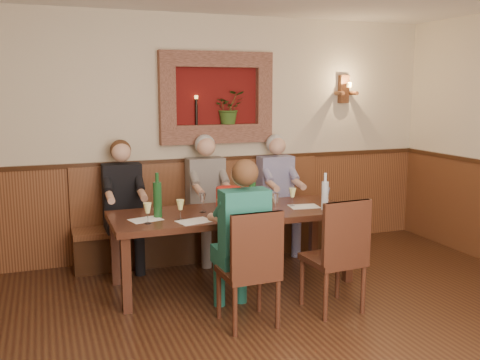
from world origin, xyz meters
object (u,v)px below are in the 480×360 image
object	(u,v)px
chair_near_left	(249,291)
person_bench_left	(124,216)
person_bench_right	(278,204)
chair_near_right	(334,278)
person_chair_front	(241,252)
water_bottle	(325,195)
wine_bottle_green_b	(158,199)
bench	(206,229)
person_bench_mid	(208,209)
spittoon_bucket	(229,201)
wine_bottle_green_a	(252,195)
dining_table	(232,218)

from	to	relation	value
chair_near_left	person_bench_left	distance (m)	1.98
person_bench_left	person_bench_right	world-z (taller)	person_bench_right
chair_near_right	person_chair_front	size ratio (longest dim) A/B	0.74
person_bench_right	water_bottle	bearing A→B (deg)	-89.40
person_bench_left	wine_bottle_green_b	size ratio (longest dim) A/B	3.30
bench	water_bottle	distance (m)	1.61
person_bench_mid	person_bench_left	bearing A→B (deg)	179.94
bench	person_chair_front	world-z (taller)	person_chair_front
chair_near_left	spittoon_bucket	bearing A→B (deg)	80.82
chair_near_left	wine_bottle_green_a	xyz separation A→B (m)	(0.39, 0.90, 0.62)
bench	person_chair_front	distance (m)	1.75
person_bench_left	spittoon_bucket	bearing A→B (deg)	-48.73
spittoon_bucket	wine_bottle_green_a	world-z (taller)	wine_bottle_green_a
chair_near_right	wine_bottle_green_a	bearing A→B (deg)	111.72
chair_near_right	person_bench_mid	bearing A→B (deg)	105.03
person_bench_right	water_bottle	world-z (taller)	person_bench_right
person_bench_right	person_bench_left	bearing A→B (deg)	180.00
wine_bottle_green_a	bench	bearing A→B (deg)	100.65
person_chair_front	spittoon_bucket	size ratio (longest dim) A/B	5.15
bench	person_bench_left	bearing A→B (deg)	-173.67
person_chair_front	wine_bottle_green_b	size ratio (longest dim) A/B	3.25
chair_near_right	person_bench_right	bearing A→B (deg)	77.49
chair_near_left	spittoon_bucket	xyz separation A→B (m)	(0.11, 0.82, 0.59)
dining_table	bench	world-z (taller)	bench
dining_table	person_bench_mid	size ratio (longest dim) A/B	1.66
person_bench_mid	person_bench_right	bearing A→B (deg)	0.05
spittoon_bucket	water_bottle	size ratio (longest dim) A/B	0.72
spittoon_bucket	water_bottle	world-z (taller)	water_bottle
wine_bottle_green_a	wine_bottle_green_b	size ratio (longest dim) A/B	0.90
person_chair_front	person_bench_left	bearing A→B (deg)	114.85
bench	person_bench_left	world-z (taller)	person_bench_left
person_bench_right	water_bottle	size ratio (longest dim) A/B	3.78
dining_table	chair_near_left	xyz separation A→B (m)	(-0.20, -0.97, -0.38)
person_bench_left	spittoon_bucket	size ratio (longest dim) A/B	5.23
person_bench_mid	wine_bottle_green_b	size ratio (longest dim) A/B	3.37
bench	wine_bottle_green_b	size ratio (longest dim) A/B	7.02
chair_near_right	person_chair_front	xyz separation A→B (m)	(-0.82, 0.17, 0.27)
person_chair_front	dining_table	bearing A→B (deg)	75.47
dining_table	person_bench_mid	xyz separation A→B (m)	(0.00, 0.84, -0.08)
wine_bottle_green_b	water_bottle	world-z (taller)	wine_bottle_green_b
person_bench_left	bench	bearing A→B (deg)	6.33
chair_near_right	wine_bottle_green_b	size ratio (longest dim) A/B	2.40
dining_table	water_bottle	xyz separation A→B (m)	(0.90, -0.26, 0.23)
bench	person_bench_left	size ratio (longest dim) A/B	2.12
person_bench_mid	wine_bottle_green_b	world-z (taller)	person_bench_mid
dining_table	bench	size ratio (longest dim) A/B	0.80
wine_bottle_green_a	water_bottle	bearing A→B (deg)	-15.70
person_bench_left	chair_near_left	bearing A→B (deg)	-67.44
bench	chair_near_right	size ratio (longest dim) A/B	2.92
dining_table	person_bench_right	bearing A→B (deg)	43.44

